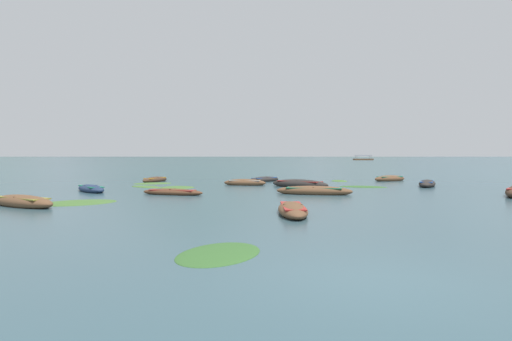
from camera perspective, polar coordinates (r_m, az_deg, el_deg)
ground_plane at (r=1506.74m, az=-6.53°, el=1.89°), size 6000.00×6000.00×0.00m
mountain_2 at (r=2225.34m, az=-7.39°, el=8.59°), size 1485.54×1485.54×517.57m
mountain_3 at (r=2034.78m, az=14.02°, el=4.56°), size 828.34×828.34×190.76m
mountain_4 at (r=2464.95m, az=25.17°, el=7.80°), size 1496.26×1496.26×519.57m
rowboat_0 at (r=34.61m, az=1.13°, el=-1.22°), size 3.16×2.88×0.51m
rowboat_1 at (r=20.20m, az=-28.74°, el=-3.69°), size 3.72×3.25×0.60m
rowboat_2 at (r=23.45m, az=-11.10°, el=-2.86°), size 3.59×2.23×0.41m
rowboat_3 at (r=30.41m, az=-1.51°, el=-1.64°), size 3.19×1.86×0.55m
rowboat_4 at (r=23.42m, az=7.76°, el=-2.73°), size 4.26×2.46×0.58m
rowboat_5 at (r=37.14m, az=17.45°, el=-1.06°), size 3.27×2.02×0.59m
rowboat_6 at (r=15.40m, az=4.92°, el=-5.26°), size 1.42×3.67×0.50m
rowboat_7 at (r=28.70m, az=5.83°, el=-1.81°), size 3.93×3.90×0.65m
rowboat_9 at (r=35.37m, az=-13.34°, el=-1.21°), size 2.20×3.60×0.50m
rowboat_10 at (r=26.77m, az=-21.19°, el=-2.30°), size 2.70×3.53×0.51m
rowboat_12 at (r=31.63m, az=21.90°, el=-1.64°), size 2.88×3.80×0.55m
ferry_0 at (r=209.81m, az=14.13°, el=1.48°), size 9.16×3.28×2.54m
weed_patch_0 at (r=33.00m, az=-13.65°, el=-1.71°), size 3.35×2.83×0.14m
weed_patch_1 at (r=20.62m, az=-22.69°, el=-4.01°), size 4.12×3.76×0.14m
weed_patch_2 at (r=28.54m, az=-10.46°, el=-2.26°), size 2.64×2.85×0.14m
weed_patch_3 at (r=29.51m, az=-14.40°, el=-2.15°), size 2.93×3.02×0.14m
weed_patch_4 at (r=29.52m, az=14.11°, el=-2.15°), size 3.45×2.57×0.14m
weed_patch_5 at (r=35.89m, az=11.06°, el=-1.40°), size 1.53×2.28×0.14m
weed_patch_6 at (r=9.31m, az=-4.96°, el=-11.05°), size 2.57×2.90×0.14m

